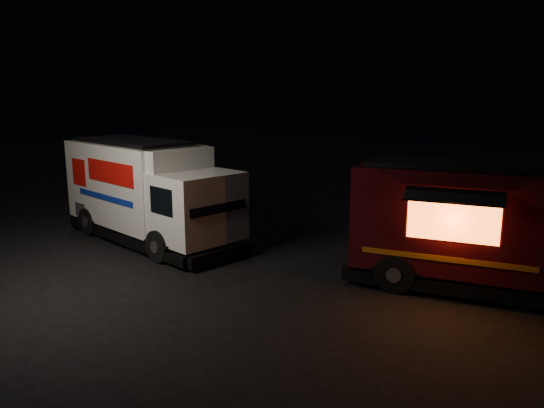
{
  "coord_description": "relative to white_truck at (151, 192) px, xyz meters",
  "views": [
    {
      "loc": [
        11.33,
        -9.5,
        4.85
      ],
      "look_at": [
        1.87,
        2.0,
        1.7
      ],
      "focal_mm": 35.0,
      "sensor_mm": 36.0,
      "label": 1
    }
  ],
  "objects": [
    {
      "name": "ground",
      "position": [
        2.52,
        -1.11,
        -1.65
      ],
      "size": [
        80.0,
        80.0,
        0.0
      ],
      "primitive_type": "plane",
      "color": "black",
      "rests_on": "ground"
    },
    {
      "name": "white_truck",
      "position": [
        0.0,
        0.0,
        0.0
      ],
      "size": [
        7.5,
        3.16,
        3.31
      ],
      "primitive_type": null,
      "rotation": [
        0.0,
        0.0,
        -0.09
      ],
      "color": "silver",
      "rests_on": "ground"
    },
    {
      "name": "red_truck",
      "position": [
        10.01,
        2.5,
        -0.07
      ],
      "size": [
        7.25,
        4.26,
        3.18
      ],
      "primitive_type": null,
      "rotation": [
        0.0,
        0.0,
        0.27
      ],
      "color": "#340911",
      "rests_on": "ground"
    }
  ]
}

